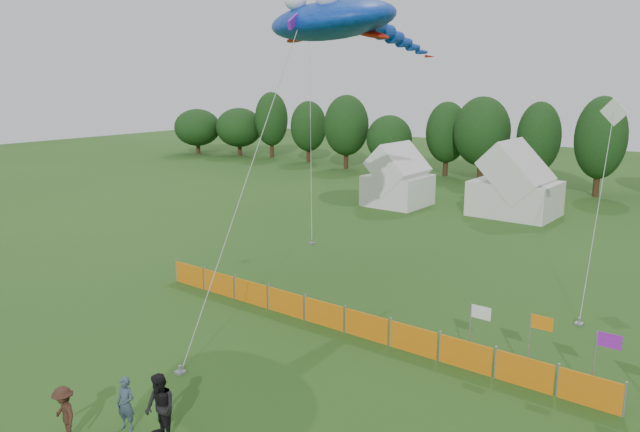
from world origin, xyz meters
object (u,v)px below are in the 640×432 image
Objects in this scene: barrier_fence at (345,320)px; stingray_kite at (339,21)px; spectator_b at (160,408)px; spectator_c at (64,414)px; spectator_a at (126,404)px; tent_right at (516,187)px; tent_left at (398,180)px.

stingray_kite is (-3.29, 4.00, 11.41)m from barrier_fence.
barrier_fence is 8.98m from spectator_b.
stingray_kite reaches higher than spectator_c.
stingray_kite is (-1.65, 14.59, 11.13)m from spectator_c.
spectator_a is (-0.81, -9.23, 0.28)m from barrier_fence.
barrier_fence is at bearing 92.42° from spectator_c.
spectator_c is at bearing -129.54° from spectator_b.
tent_left is at bearing -166.73° from tent_right.
spectator_c is (-2.00, -1.62, -0.16)m from spectator_b.
spectator_c is at bearing -98.83° from barrier_fence.
tent_right is 33.47m from spectator_a.
spectator_a is 0.08× the size of stingray_kite.
stingray_kite is at bearing -91.81° from tent_right.
spectator_b is 2.58m from spectator_c.
tent_right is 0.29× the size of barrier_fence.
barrier_fence is 10.71m from spectator_c.
tent_right is 3.63× the size of spectator_c.
tent_left is at bearing 116.47° from barrier_fence.
barrier_fence is 1.08× the size of stingray_kite.
spectator_a is at bearing -95.01° from barrier_fence.
tent_left is 2.27× the size of spectator_b.
tent_right is 3.00× the size of spectator_b.
stingray_kite reaches higher than spectator_b.
stingray_kite reaches higher than tent_left.
tent_right is 34.79m from spectator_c.
spectator_a is (10.24, -31.42, -1.14)m from tent_left.
tent_right reaches higher than tent_left.
tent_right is at bearing 88.19° from stingray_kite.
spectator_b is (1.17, 0.27, 0.17)m from spectator_a.
stingray_kite reaches higher than tent_right.
tent_right is 3.65× the size of spectator_a.
spectator_b is (3.02, -33.13, -1.08)m from tent_right.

